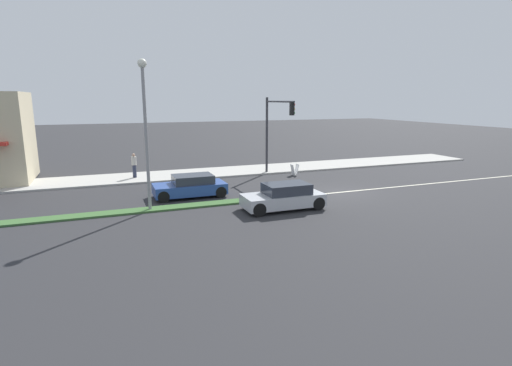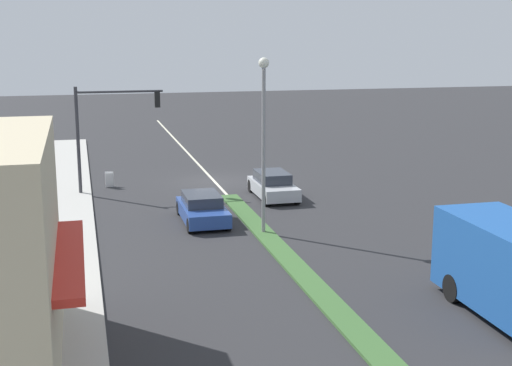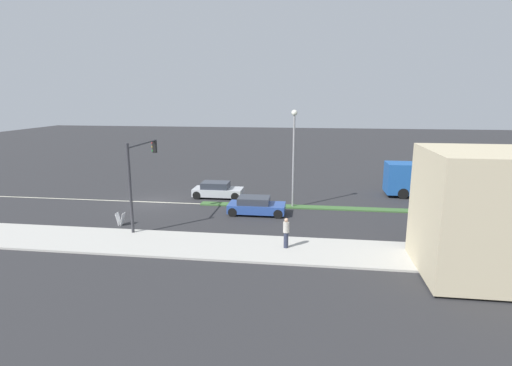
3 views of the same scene
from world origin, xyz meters
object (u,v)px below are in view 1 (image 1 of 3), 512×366
Objects in this scene: traffic_signal_main at (275,123)px; street_lamp at (145,116)px; sedan_silver at (284,197)px; coupe_blue at (191,186)px; warning_aframe_sign at (295,170)px; pedestrian at (134,165)px.

street_lamp is (-6.12, 9.61, 0.88)m from traffic_signal_main.
sedan_silver is 1.01× the size of coupe_blue.
warning_aframe_sign is at bearing -66.43° from coupe_blue.
street_lamp is at bearing 130.61° from coupe_blue.
pedestrian is 0.42× the size of coupe_blue.
warning_aframe_sign is 0.20× the size of sedan_silver.
street_lamp is 5.36m from coupe_blue.
warning_aframe_sign is (5.96, -11.19, -4.35)m from street_lamp.
warning_aframe_sign is at bearing -95.81° from traffic_signal_main.
traffic_signal_main is at bearing -57.48° from street_lamp.
street_lamp reaches higher than sedan_silver.
coupe_blue is (-3.92, 7.04, -3.28)m from traffic_signal_main.
pedestrian is 0.42× the size of sedan_silver.
traffic_signal_main is 10.42m from pedestrian.
pedestrian is 2.06× the size of warning_aframe_sign.
pedestrian is 12.82m from sedan_silver.
sedan_silver reaches higher than coupe_blue.
traffic_signal_main reaches higher than coupe_blue.
street_lamp is 1.77× the size of sedan_silver.
street_lamp is 4.28× the size of pedestrian.
coupe_blue is at bearing 41.70° from sedan_silver.
traffic_signal_main reaches higher than pedestrian.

